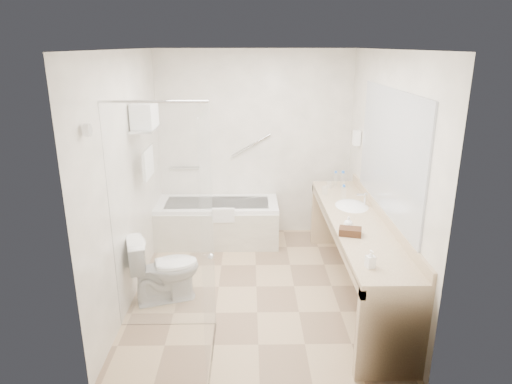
{
  "coord_description": "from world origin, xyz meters",
  "views": [
    {
      "loc": [
        -0.07,
        -4.46,
        2.54
      ],
      "look_at": [
        0.0,
        0.3,
        1.0
      ],
      "focal_mm": 32.0,
      "sensor_mm": 36.0,
      "label": 1
    }
  ],
  "objects_px": {
    "vanity_counter": "(356,238)",
    "water_bottle_left": "(335,179)",
    "amenity_basket": "(350,231)",
    "toilet": "(164,269)",
    "bathtub": "(218,222)"
  },
  "relations": [
    {
      "from": "toilet",
      "to": "amenity_basket",
      "type": "relative_size",
      "value": 3.49
    },
    {
      "from": "amenity_basket",
      "to": "water_bottle_left",
      "type": "xyz_separation_m",
      "value": [
        0.14,
        1.55,
        0.05
      ]
    },
    {
      "from": "bathtub",
      "to": "amenity_basket",
      "type": "relative_size",
      "value": 7.79
    },
    {
      "from": "vanity_counter",
      "to": "water_bottle_left",
      "type": "relative_size",
      "value": 13.9
    },
    {
      "from": "vanity_counter",
      "to": "amenity_basket",
      "type": "relative_size",
      "value": 13.15
    },
    {
      "from": "water_bottle_left",
      "to": "vanity_counter",
      "type": "bearing_deg",
      "value": -89.13
    },
    {
      "from": "vanity_counter",
      "to": "water_bottle_left",
      "type": "height_order",
      "value": "water_bottle_left"
    },
    {
      "from": "vanity_counter",
      "to": "bathtub",
      "type": "bearing_deg",
      "value": 137.65
    },
    {
      "from": "vanity_counter",
      "to": "toilet",
      "type": "bearing_deg",
      "value": -177.49
    },
    {
      "from": "water_bottle_left",
      "to": "toilet",
      "type": "bearing_deg",
      "value": -147.77
    },
    {
      "from": "vanity_counter",
      "to": "water_bottle_left",
      "type": "xyz_separation_m",
      "value": [
        -0.02,
        1.15,
        0.3
      ]
    },
    {
      "from": "vanity_counter",
      "to": "water_bottle_left",
      "type": "distance_m",
      "value": 1.19
    },
    {
      "from": "amenity_basket",
      "to": "bathtub",
      "type": "bearing_deg",
      "value": 127.32
    },
    {
      "from": "bathtub",
      "to": "vanity_counter",
      "type": "xyz_separation_m",
      "value": [
        1.52,
        -1.39,
        0.36
      ]
    },
    {
      "from": "vanity_counter",
      "to": "amenity_basket",
      "type": "xyz_separation_m",
      "value": [
        -0.16,
        -0.4,
        0.24
      ]
    }
  ]
}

